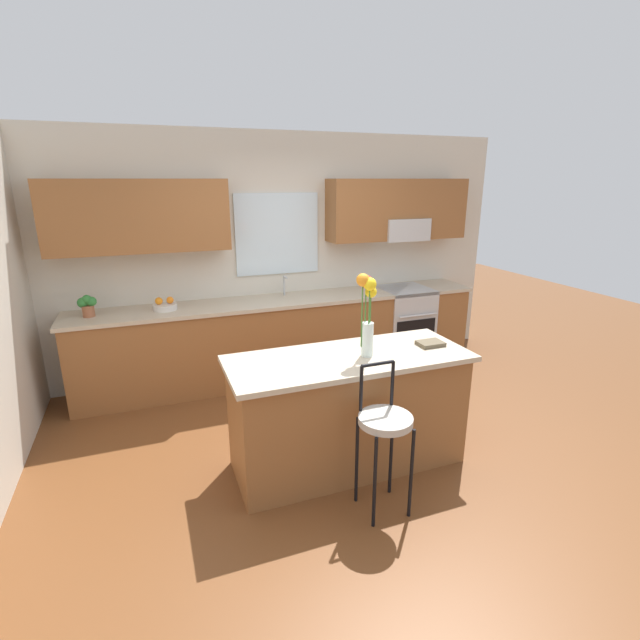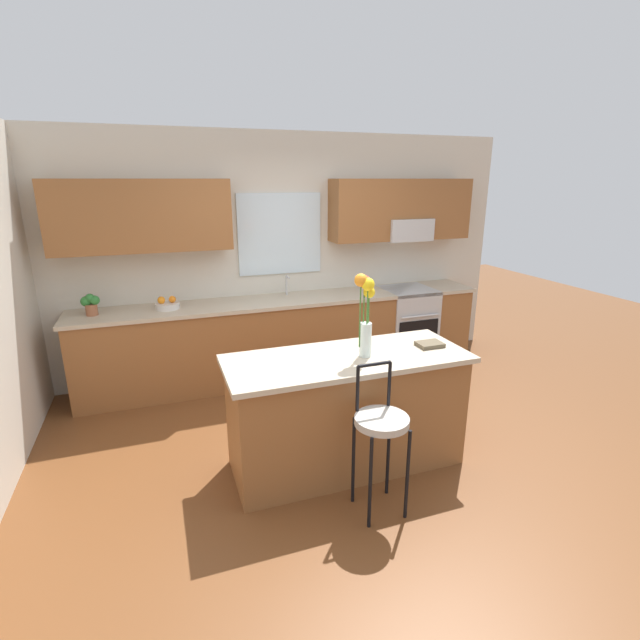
{
  "view_description": "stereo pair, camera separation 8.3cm",
  "coord_description": "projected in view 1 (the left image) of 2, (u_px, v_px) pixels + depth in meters",
  "views": [
    {
      "loc": [
        -1.43,
        -3.13,
        2.2
      ],
      "look_at": [
        -0.03,
        0.55,
        1.0
      ],
      "focal_mm": 26.11,
      "sensor_mm": 36.0,
      "label": 1
    },
    {
      "loc": [
        -1.35,
        -3.16,
        2.2
      ],
      "look_at": [
        -0.03,
        0.55,
        1.0
      ],
      "focal_mm": 26.11,
      "sensor_mm": 36.0,
      "label": 2
    }
  ],
  "objects": [
    {
      "name": "cookbook",
      "position": [
        430.0,
        343.0,
        3.72
      ],
      "size": [
        0.2,
        0.15,
        0.03
      ],
      "primitive_type": "cube",
      "color": "brown",
      "rests_on": "kitchen_island"
    },
    {
      "name": "kitchen_island",
      "position": [
        348.0,
        411.0,
        3.63
      ],
      "size": [
        1.85,
        0.73,
        0.92
      ],
      "color": "brown",
      "rests_on": "ground"
    },
    {
      "name": "oven_range",
      "position": [
        403.0,
        324.0,
        5.8
      ],
      "size": [
        0.6,
        0.64,
        0.92
      ],
      "color": "#B7BABC",
      "rests_on": "ground"
    },
    {
      "name": "flower_vase",
      "position": [
        367.0,
        307.0,
        3.39
      ],
      "size": [
        0.16,
        0.15,
        0.63
      ],
      "color": "silver",
      "rests_on": "kitchen_island"
    },
    {
      "name": "potted_plant_small",
      "position": [
        87.0,
        305.0,
        4.47
      ],
      "size": [
        0.18,
        0.12,
        0.21
      ],
      "color": "#9E5B3D",
      "rests_on": "counter_run"
    },
    {
      "name": "counter_run",
      "position": [
        287.0,
        337.0,
        5.31
      ],
      "size": [
        4.56,
        0.64,
        0.92
      ],
      "color": "brown",
      "rests_on": "ground"
    },
    {
      "name": "bar_stool_near",
      "position": [
        385.0,
        426.0,
        3.06
      ],
      "size": [
        0.36,
        0.36,
        1.04
      ],
      "color": "black",
      "rests_on": "ground"
    },
    {
      "name": "ground_plane",
      "position": [
        347.0,
        450.0,
        3.92
      ],
      "size": [
        14.0,
        14.0,
        0.0
      ],
      "primitive_type": "plane",
      "color": "brown"
    },
    {
      "name": "sink_faucet",
      "position": [
        284.0,
        283.0,
        5.27
      ],
      "size": [
        0.02,
        0.13,
        0.23
      ],
      "color": "#B7BABC",
      "rests_on": "counter_run"
    },
    {
      "name": "fruit_bowl_oranges",
      "position": [
        165.0,
        306.0,
        4.73
      ],
      "size": [
        0.24,
        0.24,
        0.13
      ],
      "color": "silver",
      "rests_on": "counter_run"
    },
    {
      "name": "back_wall_assembly",
      "position": [
        280.0,
        242.0,
        5.27
      ],
      "size": [
        5.6,
        0.5,
        2.7
      ],
      "color": "beige",
      "rests_on": "ground"
    }
  ]
}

